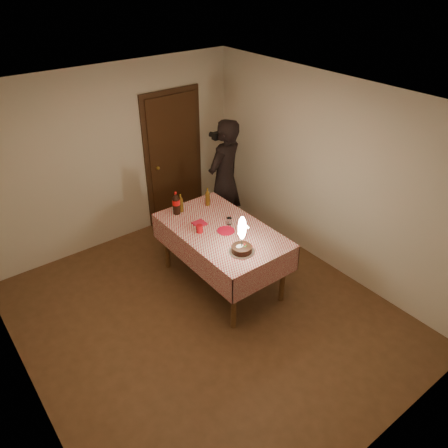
# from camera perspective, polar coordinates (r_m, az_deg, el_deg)

# --- Properties ---
(ground) EXTENTS (4.00, 4.50, 0.01)m
(ground) POSITION_cam_1_polar(r_m,az_deg,el_deg) (5.47, -2.34, -11.89)
(ground) COLOR brown
(ground) RESTS_ON ground
(room_shell) EXTENTS (4.04, 4.54, 2.62)m
(room_shell) POSITION_cam_1_polar(r_m,az_deg,el_deg) (4.56, -3.00, 3.99)
(room_shell) COLOR beige
(room_shell) RESTS_ON ground
(dining_table) EXTENTS (1.02, 1.72, 0.85)m
(dining_table) POSITION_cam_1_polar(r_m,az_deg,el_deg) (5.51, -0.32, -1.65)
(dining_table) COLOR brown
(dining_table) RESTS_ON ground
(birthday_cake) EXTENTS (0.29, 0.29, 0.47)m
(birthday_cake) POSITION_cam_1_polar(r_m,az_deg,el_deg) (4.97, 2.34, -2.35)
(birthday_cake) COLOR white
(birthday_cake) RESTS_ON dining_table
(red_plate) EXTENTS (0.22, 0.22, 0.01)m
(red_plate) POSITION_cam_1_polar(r_m,az_deg,el_deg) (5.41, 0.25, -0.88)
(red_plate) COLOR red
(red_plate) RESTS_ON dining_table
(red_cup) EXTENTS (0.08, 0.08, 0.10)m
(red_cup) POSITION_cam_1_polar(r_m,az_deg,el_deg) (5.37, -3.22, -0.63)
(red_cup) COLOR #B80C14
(red_cup) RESTS_ON dining_table
(clear_cup) EXTENTS (0.07, 0.07, 0.09)m
(clear_cup) POSITION_cam_1_polar(r_m,az_deg,el_deg) (5.53, 0.68, 0.39)
(clear_cup) COLOR white
(clear_cup) RESTS_ON dining_table
(napkin_stack) EXTENTS (0.15, 0.15, 0.02)m
(napkin_stack) POSITION_cam_1_polar(r_m,az_deg,el_deg) (5.56, -3.21, 0.08)
(napkin_stack) COLOR #B5142D
(napkin_stack) RESTS_ON dining_table
(cola_bottle) EXTENTS (0.10, 0.10, 0.32)m
(cola_bottle) POSITION_cam_1_polar(r_m,az_deg,el_deg) (5.74, -6.26, 2.72)
(cola_bottle) COLOR black
(cola_bottle) RESTS_ON dining_table
(amber_bottle_left) EXTENTS (0.06, 0.06, 0.25)m
(amber_bottle_left) POSITION_cam_1_polar(r_m,az_deg,el_deg) (5.80, -5.67, 2.68)
(amber_bottle_left) COLOR #53360E
(amber_bottle_left) RESTS_ON dining_table
(amber_bottle_right) EXTENTS (0.06, 0.06, 0.25)m
(amber_bottle_right) POSITION_cam_1_polar(r_m,az_deg,el_deg) (5.93, -2.16, 3.51)
(amber_bottle_right) COLOR #53360E
(amber_bottle_right) RESTS_ON dining_table
(photographer) EXTENTS (0.78, 0.63, 1.84)m
(photographer) POSITION_cam_1_polar(r_m,az_deg,el_deg) (6.51, 0.07, 5.83)
(photographer) COLOR black
(photographer) RESTS_ON ground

